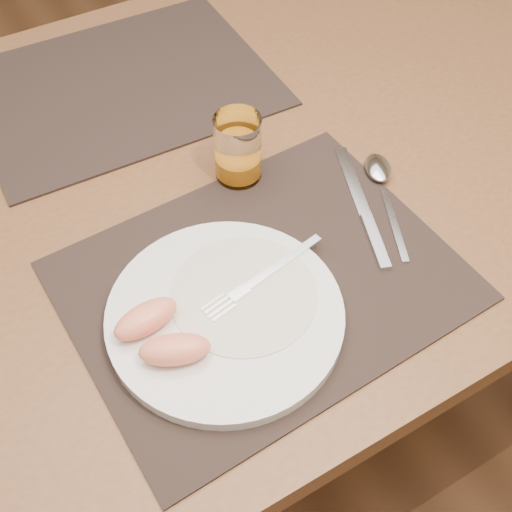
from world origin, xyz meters
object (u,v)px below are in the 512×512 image
object	(u,v)px
spoon	(380,176)
plate	(225,315)
table	(197,208)
fork	(255,282)
placemat_far	(122,85)
juice_glass	(238,151)
knife	(365,214)
placemat_near	(263,281)

from	to	relation	value
spoon	plate	bearing A→B (deg)	-162.08
table	fork	bearing A→B (deg)	-98.27
fork	spoon	size ratio (longest dim) A/B	0.96
table	spoon	size ratio (longest dim) A/B	7.67
placemat_far	juice_glass	distance (m)	0.28
plate	spoon	xyz separation A→B (m)	(0.29, 0.09, -0.00)
placemat_far	spoon	size ratio (longest dim) A/B	2.46
knife	spoon	distance (m)	0.07
knife	spoon	size ratio (longest dim) A/B	1.16
placemat_far	juice_glass	size ratio (longest dim) A/B	4.73
juice_glass	knife	bearing A→B (deg)	-55.21
knife	spoon	bearing A→B (deg)	38.15
table	knife	size ratio (longest dim) A/B	6.62
plate	fork	world-z (taller)	fork
plate	placemat_near	bearing A→B (deg)	22.16
fork	knife	bearing A→B (deg)	9.69
placemat_far	spoon	distance (m)	0.43
plate	fork	xyz separation A→B (m)	(0.05, 0.02, 0.01)
plate	placemat_far	bearing A→B (deg)	81.63
table	juice_glass	xyz separation A→B (m)	(0.05, -0.05, 0.13)
placemat_far	spoon	world-z (taller)	spoon
placemat_near	table	bearing A→B (deg)	85.59
table	placemat_far	size ratio (longest dim) A/B	3.11
placemat_near	juice_glass	distance (m)	0.19
table	placemat_far	distance (m)	0.24
knife	fork	bearing A→B (deg)	-170.31
placemat_near	juice_glass	bearing A→B (deg)	69.80
placemat_near	placemat_far	distance (m)	0.44
plate	spoon	distance (m)	0.31
placemat_near	plate	distance (m)	0.07
placemat_near	fork	size ratio (longest dim) A/B	2.58
plate	juice_glass	xyz separation A→B (m)	(0.13, 0.20, 0.03)
table	knife	distance (m)	0.26
fork	juice_glass	size ratio (longest dim) A/B	1.84
table	fork	distance (m)	0.25
placemat_near	plate	world-z (taller)	plate
table	placemat_near	distance (m)	0.24
spoon	knife	bearing A→B (deg)	-141.85
placemat_near	plate	bearing A→B (deg)	-157.84
knife	table	bearing A→B (deg)	127.18
table	knife	bearing A→B (deg)	-52.82
table	plate	bearing A→B (deg)	-108.47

